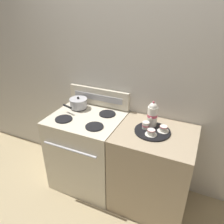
# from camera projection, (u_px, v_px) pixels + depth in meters

# --- Properties ---
(ground_plane) EXTENTS (6.00, 6.00, 0.00)m
(ground_plane) POSITION_uv_depth(u_px,v_px,m) (118.00, 189.00, 2.58)
(ground_plane) COLOR tan
(wall_back) EXTENTS (6.00, 0.05, 2.20)m
(wall_back) POSITION_uv_depth(u_px,v_px,m) (132.00, 92.00, 2.35)
(wall_back) COLOR beige
(wall_back) RESTS_ON ground
(stove) EXTENTS (0.75, 0.68, 0.90)m
(stove) POSITION_uv_depth(u_px,v_px,m) (88.00, 150.00, 2.51)
(stove) COLOR beige
(stove) RESTS_ON ground
(control_panel) EXTENTS (0.74, 0.05, 0.20)m
(control_panel) POSITION_uv_depth(u_px,v_px,m) (99.00, 97.00, 2.50)
(control_panel) COLOR beige
(control_panel) RESTS_ON stove
(side_counter) EXTENTS (0.74, 0.65, 0.88)m
(side_counter) POSITION_uv_depth(u_px,v_px,m) (152.00, 169.00, 2.23)
(side_counter) COLOR tan
(side_counter) RESTS_ON ground
(saucepan) EXTENTS (0.21, 0.28, 0.13)m
(saucepan) POSITION_uv_depth(u_px,v_px,m) (78.00, 103.00, 2.46)
(saucepan) COLOR #B7B7BC
(saucepan) RESTS_ON stove
(serving_tray) EXTENTS (0.34, 0.34, 0.01)m
(serving_tray) POSITION_uv_depth(u_px,v_px,m) (152.00, 131.00, 2.05)
(serving_tray) COLOR black
(serving_tray) RESTS_ON side_counter
(teapot) EXTENTS (0.10, 0.16, 0.25)m
(teapot) POSITION_uv_depth(u_px,v_px,m) (152.00, 114.00, 2.08)
(teapot) COLOR white
(teapot) RESTS_ON serving_tray
(teacup_left) EXTENTS (0.11, 0.11, 0.06)m
(teacup_left) POSITION_uv_depth(u_px,v_px,m) (163.00, 129.00, 2.02)
(teacup_left) COLOR white
(teacup_left) RESTS_ON serving_tray
(teacup_right) EXTENTS (0.11, 0.11, 0.06)m
(teacup_right) POSITION_uv_depth(u_px,v_px,m) (151.00, 132.00, 1.97)
(teacup_right) COLOR white
(teacup_right) RESTS_ON serving_tray
(creamer_jug) EXTENTS (0.07, 0.07, 0.07)m
(creamer_jug) POSITION_uv_depth(u_px,v_px,m) (146.00, 125.00, 2.06)
(creamer_jug) COLOR white
(creamer_jug) RESTS_ON serving_tray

